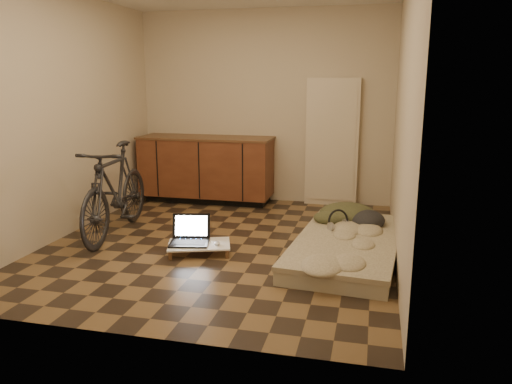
% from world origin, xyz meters
% --- Properties ---
extents(room_shell, '(3.50, 4.00, 2.60)m').
position_xyz_m(room_shell, '(0.00, 0.00, 1.30)').
color(room_shell, brown).
rests_on(room_shell, ground).
extents(cabinets, '(1.84, 0.62, 0.91)m').
position_xyz_m(cabinets, '(-0.75, 1.70, 0.47)').
color(cabinets, black).
rests_on(cabinets, ground).
extents(appliance_panel, '(0.70, 0.10, 1.70)m').
position_xyz_m(appliance_panel, '(0.95, 1.94, 0.85)').
color(appliance_panel, beige).
rests_on(appliance_panel, ground).
extents(bicycle, '(0.68, 1.76, 1.11)m').
position_xyz_m(bicycle, '(-1.20, -0.01, 0.56)').
color(bicycle, black).
rests_on(bicycle, ground).
extents(futon, '(1.13, 2.06, 0.17)m').
position_xyz_m(futon, '(1.30, -0.04, 0.09)').
color(futon, '#AEA58B').
rests_on(futon, ground).
extents(clothing_pile, '(0.72, 0.62, 0.27)m').
position_xyz_m(clothing_pile, '(1.31, 0.58, 0.30)').
color(clothing_pile, '#373921').
rests_on(clothing_pile, futon).
extents(headphones, '(0.36, 0.36, 0.18)m').
position_xyz_m(headphones, '(1.18, 0.25, 0.26)').
color(headphones, black).
rests_on(headphones, futon).
extents(lap_desk, '(0.69, 0.56, 0.10)m').
position_xyz_m(lap_desk, '(-0.13, -0.36, 0.09)').
color(lap_desk, brown).
rests_on(lap_desk, ground).
extents(laptop, '(0.44, 0.41, 0.26)m').
position_xyz_m(laptop, '(-0.23, -0.34, 0.15)').
color(laptop, black).
rests_on(laptop, lap_desk).
extents(mouse, '(0.10, 0.12, 0.04)m').
position_xyz_m(mouse, '(0.05, -0.35, 0.12)').
color(mouse, silver).
rests_on(mouse, lap_desk).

